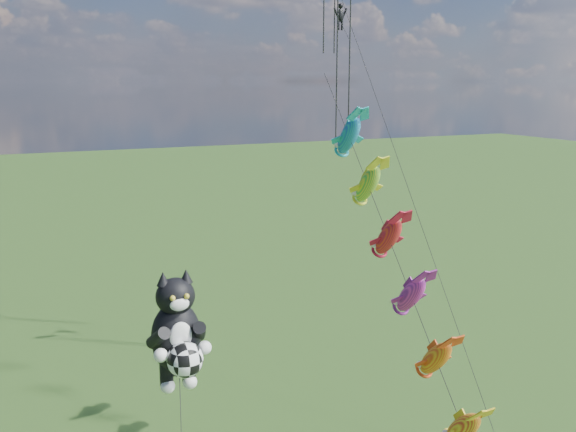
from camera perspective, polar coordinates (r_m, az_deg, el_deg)
name	(u,v)px	position (r m, az deg, el deg)	size (l,w,h in m)	color
cat_kite_rig	(178,333)	(24.69, -9.77, -10.25)	(2.22, 4.05, 10.36)	brown
fish_windsock_rig	(400,266)	(26.34, 9.91, -4.44)	(0.96, 15.97, 17.55)	brown
parafoil_rig	(343,14)	(39.07, 4.93, 17.47)	(1.76, 17.55, 28.00)	brown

